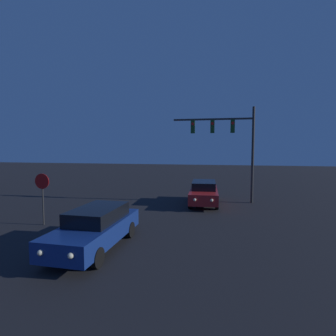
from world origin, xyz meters
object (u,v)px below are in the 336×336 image
(car_far, at_px, (204,192))
(stop_sign, at_px, (42,189))
(traffic_signal_mast, at_px, (229,137))
(car_near, at_px, (96,227))

(car_far, distance_m, stop_sign, 9.94)
(traffic_signal_mast, relative_size, stop_sign, 2.58)
(car_near, bearing_deg, stop_sign, -28.61)
(car_near, xyz_separation_m, car_far, (3.52, 8.75, 0.00))
(car_far, bearing_deg, stop_sign, 38.12)
(traffic_signal_mast, bearing_deg, car_far, -148.28)
(car_near, relative_size, car_far, 0.99)
(car_near, xyz_separation_m, stop_sign, (-3.96, 2.27, 0.99))
(car_far, height_order, stop_sign, stop_sign)
(car_near, distance_m, car_far, 9.43)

